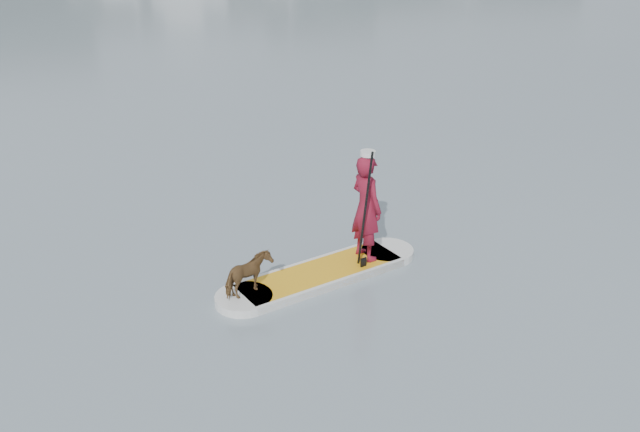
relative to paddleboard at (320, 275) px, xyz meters
name	(u,v)px	position (x,y,z in m)	size (l,w,h in m)	color
ground	(347,172)	(1.91, 3.88, -0.06)	(140.00, 140.00, 0.00)	slate
paddleboard	(320,275)	(0.00, 0.00, 0.00)	(3.22, 1.42, 0.12)	#F0A616
paddler	(366,208)	(0.79, 0.20, 0.87)	(0.59, 0.39, 1.62)	maroon
white_cap	(368,153)	(0.79, 0.20, 1.71)	(0.22, 0.22, 0.07)	silver
dog	(248,275)	(-1.13, -0.29, 0.35)	(0.32, 0.70, 0.59)	#543A1C
paddle	(365,225)	(0.65, -0.08, 0.74)	(0.11, 0.30, 2.00)	black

